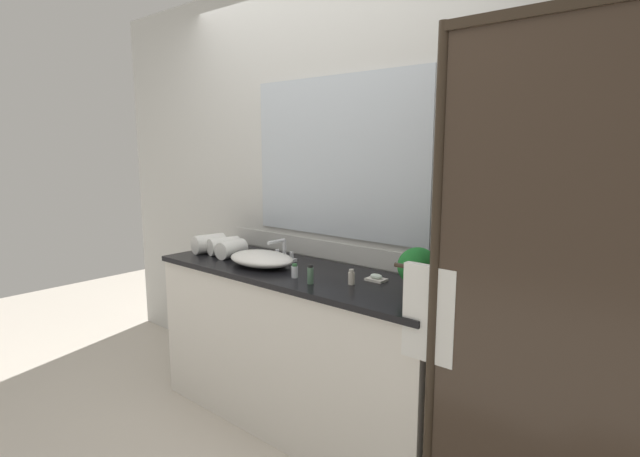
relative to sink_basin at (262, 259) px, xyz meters
The scene contains 14 objects.
ground_plane 0.97m from the sink_basin, 13.29° to the left, with size 8.00×8.00×0.00m, color beige.
wall_back_with_mirror 0.59m from the sink_basin, 59.06° to the left, with size 4.40×0.06×2.60m.
vanity_cabinet 0.55m from the sink_basin, 15.45° to the left, with size 1.80×0.58×0.90m.
shower_enclosure 1.52m from the sink_basin, ahead, with size 1.20×0.59×2.00m.
sink_basin is the anchor object (origin of this frame).
faucet 0.17m from the sink_basin, 90.00° to the left, with size 0.17×0.15×0.13m.
potted_plant 0.97m from the sink_basin, ahead, with size 0.19×0.19×0.22m.
soap_dish 0.70m from the sink_basin, 13.02° to the left, with size 0.10×0.07×0.04m.
amenity_bottle_conditioner 0.62m from the sink_basin, ahead, with size 0.03×0.03×0.08m.
amenity_bottle_shampoo 0.47m from the sink_basin, 12.16° to the right, with size 0.03×0.03×0.10m.
amenity_bottle_body_wash 0.33m from the sink_basin, 11.65° to the right, with size 0.03×0.03×0.07m.
rolled_towel_near_edge 0.52m from the sink_basin, behind, with size 0.12×0.12×0.20m, color white.
rolled_towel_middle 0.41m from the sink_basin, behind, with size 0.11×0.11×0.19m, color white.
rolled_towel_far_edge 0.30m from the sink_basin, behind, with size 0.10×0.10×0.19m, color white.
Camera 1 is at (1.79, -1.91, 1.56)m, focal length 27.52 mm.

